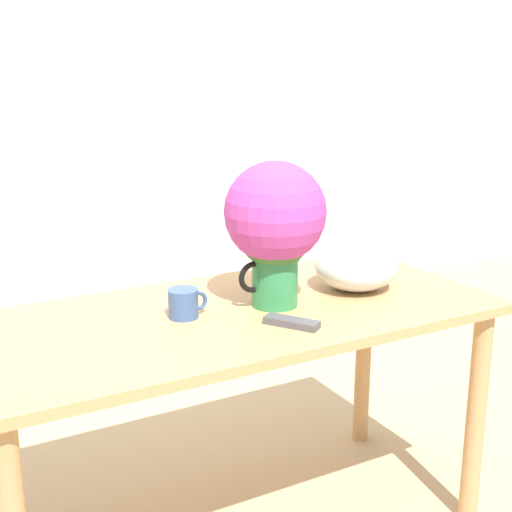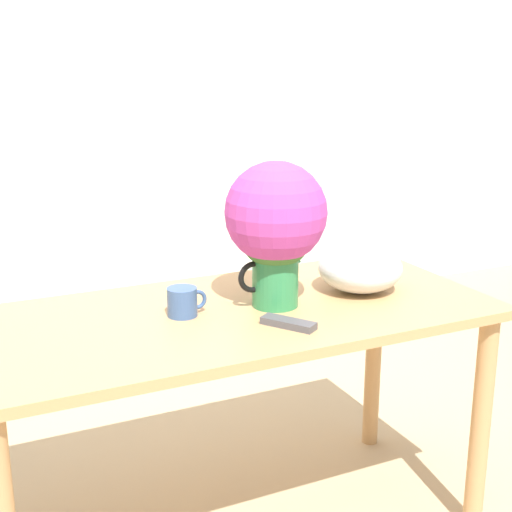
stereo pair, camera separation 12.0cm
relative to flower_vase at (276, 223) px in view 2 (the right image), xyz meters
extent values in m
cube|color=silver|center=(-0.14, 1.98, 0.30)|extent=(8.00, 0.05, 2.60)
cube|color=tan|center=(-0.12, 0.01, -0.26)|extent=(1.52, 0.70, 0.03)
cylinder|color=tan|center=(0.58, -0.28, -0.64)|extent=(0.06, 0.06, 0.72)
cylinder|color=tan|center=(0.58, 0.30, -0.64)|extent=(0.06, 0.06, 0.72)
cylinder|color=#2D844C|center=(0.00, 0.00, -0.16)|extent=(0.14, 0.14, 0.18)
cone|color=#2D844C|center=(0.06, 0.00, -0.10)|extent=(0.05, 0.05, 0.04)
torus|color=black|center=(-0.07, 0.00, -0.15)|extent=(0.09, 0.02, 0.09)
sphere|color=#3D7033|center=(0.00, 0.00, -0.02)|extent=(0.22, 0.22, 0.22)
sphere|color=#B23D99|center=(0.00, 0.00, 0.03)|extent=(0.30, 0.30, 0.30)
cylinder|color=#385689|center=(-0.28, 0.03, -0.21)|extent=(0.09, 0.09, 0.08)
torus|color=#385689|center=(-0.23, 0.03, -0.21)|extent=(0.06, 0.01, 0.06)
ellipsoid|color=silver|center=(0.30, 0.01, -0.18)|extent=(0.26, 0.26, 0.15)
cube|color=#4C4C51|center=(-0.05, -0.17, -0.24)|extent=(0.12, 0.15, 0.02)
camera|label=1|loc=(-1.01, -1.72, 0.45)|focal=50.00mm
camera|label=2|loc=(-0.90, -1.78, 0.45)|focal=50.00mm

